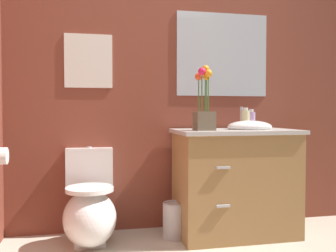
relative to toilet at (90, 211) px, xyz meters
name	(u,v)px	position (x,y,z in m)	size (l,w,h in m)	color
wall_back	(197,78)	(0.90, 0.30, 1.01)	(4.17, 0.05, 2.50)	brown
toilet	(90,211)	(0.00, 0.00, 0.00)	(0.38, 0.59, 0.69)	white
vanity_cabinet	(235,181)	(1.12, -0.03, 0.18)	(0.94, 0.56, 1.01)	#9E7242
flower_vase	(204,109)	(0.83, -0.11, 0.74)	(0.14, 0.14, 0.49)	brown
soap_bottle	(245,119)	(1.22, 0.02, 0.66)	(0.06, 0.06, 0.17)	beige
lotion_bottle	(251,120)	(1.30, 0.08, 0.65)	(0.07, 0.07, 0.16)	#B28CBF
trash_bin	(174,220)	(0.64, 0.00, -0.11)	(0.18, 0.18, 0.27)	#B7B7BC
wall_poster	(88,61)	(0.00, 0.27, 1.12)	(0.37, 0.01, 0.42)	silver
wall_mirror	(222,55)	(1.12, 0.27, 1.21)	(0.80, 0.01, 0.70)	#B2BCC6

